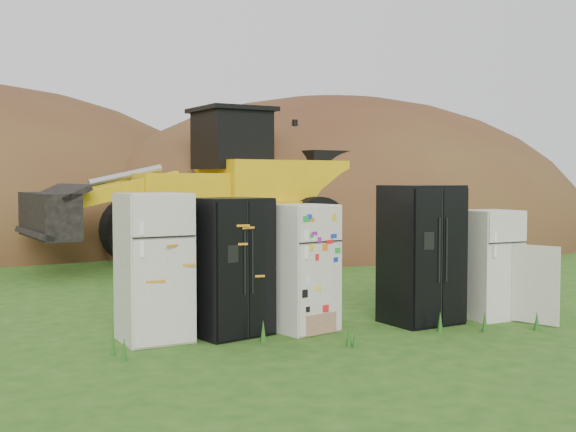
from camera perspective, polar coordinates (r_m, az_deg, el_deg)
The scene contains 9 objects.
ground at distance 9.93m, azimuth 3.80°, elevation -8.85°, with size 120.00×120.00×0.00m, color #224F15.
fridge_leftmost at distance 9.19m, azimuth -10.54°, elevation -3.99°, with size 0.82×0.79×1.85m, color silver, non-canonical shape.
fridge_black_side at distance 9.39m, azimuth -4.58°, elevation -4.01°, with size 0.93×0.74×1.79m, color black, non-canonical shape.
fridge_sticker at distance 9.65m, azimuth 1.18°, elevation -4.11°, with size 0.75×0.69×1.69m, color silver, non-canonical shape.
fridge_black_right at distance 10.31m, azimuth 10.46°, elevation -2.99°, with size 0.97×0.81×1.94m, color black, non-canonical shape.
fridge_open_door at distance 10.89m, azimuth 15.70°, elevation -3.70°, with size 0.71×0.66×1.58m, color silver, non-canonical shape.
wheel_loader at distance 16.79m, azimuth -7.31°, elevation 2.33°, with size 7.64×3.10×3.70m, color #CA980D, non-canonical shape.
dirt_mound_right at distance 22.98m, azimuth 3.92°, elevation -2.09°, with size 16.76×12.29×9.21m, color #4B2518.
dirt_mound_back at distance 27.39m, azimuth -9.06°, elevation -1.30°, with size 17.50×11.67×6.29m, color #4B2518.
Camera 1 is at (-3.44, -9.09, 2.04)m, focal length 45.00 mm.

